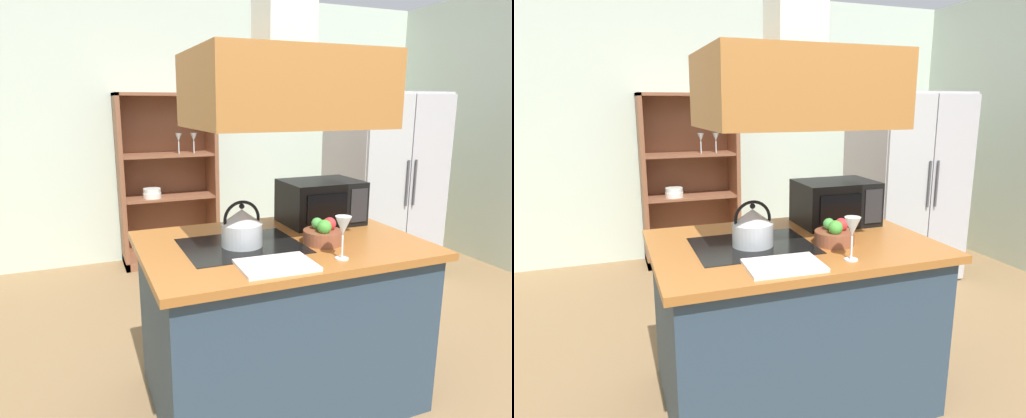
{
  "view_description": "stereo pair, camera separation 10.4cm",
  "coord_description": "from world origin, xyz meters",
  "views": [
    {
      "loc": [
        -0.94,
        -1.78,
        1.61
      ],
      "look_at": [
        0.04,
        0.64,
        1.0
      ],
      "focal_mm": 31.72,
      "sensor_mm": 36.0,
      "label": 1
    },
    {
      "loc": [
        -0.84,
        -1.82,
        1.61
      ],
      "look_at": [
        0.04,
        0.64,
        1.0
      ],
      "focal_mm": 31.72,
      "sensor_mm": 36.0,
      "label": 2
    }
  ],
  "objects": [
    {
      "name": "range_hood",
      "position": [
        0.04,
        0.29,
        1.78
      ],
      "size": [
        0.9,
        0.7,
        1.21
      ],
      "color": "#A76930"
    },
    {
      "name": "microwave",
      "position": [
        0.42,
        0.55,
        1.03
      ],
      "size": [
        0.46,
        0.35,
        0.26
      ],
      "color": "black",
      "rests_on": "kitchen_island"
    },
    {
      "name": "fruit_bowl",
      "position": [
        0.22,
        0.17,
        0.95
      ],
      "size": [
        0.21,
        0.21,
        0.14
      ],
      "color": "brown",
      "rests_on": "kitchen_island"
    },
    {
      "name": "wine_glass_on_counter",
      "position": [
        0.18,
        -0.07,
        1.05
      ],
      "size": [
        0.08,
        0.08,
        0.21
      ],
      "color": "silver",
      "rests_on": "kitchen_island"
    },
    {
      "name": "kettle",
      "position": [
        -0.18,
        0.29,
        1.0
      ],
      "size": [
        0.21,
        0.21,
        0.24
      ],
      "color": "#B0B8BC",
      "rests_on": "kitchen_island"
    },
    {
      "name": "wall_back",
      "position": [
        0.0,
        3.0,
        1.35
      ],
      "size": [
        6.0,
        0.12,
        2.7
      ],
      "primitive_type": "cube",
      "color": "silver",
      "rests_on": "ground"
    },
    {
      "name": "cutting_board",
      "position": [
        -0.15,
        -0.06,
        0.91
      ],
      "size": [
        0.35,
        0.25,
        0.02
      ],
      "primitive_type": "cube",
      "rotation": [
        0.0,
        0.0,
        -0.04
      ],
      "color": "white",
      "rests_on": "kitchen_island"
    },
    {
      "name": "dish_cabinet",
      "position": [
        -0.08,
        2.78,
        0.76
      ],
      "size": [
        0.96,
        0.4,
        1.71
      ],
      "color": "brown",
      "rests_on": "ground"
    },
    {
      "name": "refrigerator",
      "position": [
        1.75,
        1.68,
        0.86
      ],
      "size": [
        0.9,
        0.77,
        1.71
      ],
      "color": "#BEBABC",
      "rests_on": "ground"
    },
    {
      "name": "kitchen_island",
      "position": [
        0.04,
        0.29,
        0.45
      ],
      "size": [
        1.46,
        1.0,
        0.9
      ],
      "color": "#2C3F52",
      "rests_on": "ground"
    }
  ]
}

